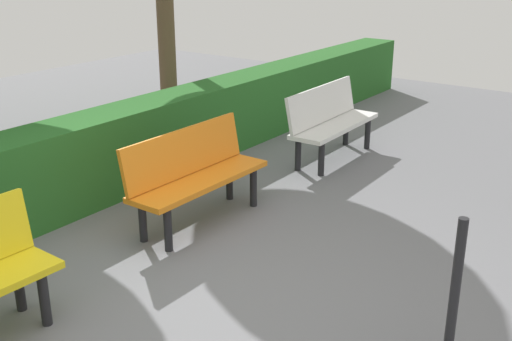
# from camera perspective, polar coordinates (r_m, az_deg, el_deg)

# --- Properties ---
(ground_plane) EXTENTS (16.68, 16.68, 0.00)m
(ground_plane) POSITION_cam_1_polar(r_m,az_deg,el_deg) (4.62, -5.25, -12.05)
(ground_plane) COLOR slate
(bench_white) EXTENTS (1.49, 0.49, 0.86)m
(bench_white) POSITION_cam_1_polar(r_m,az_deg,el_deg) (7.50, 6.72, 4.65)
(bench_white) COLOR white
(bench_white) RESTS_ON ground_plane
(bench_orange) EXTENTS (1.50, 0.48, 0.86)m
(bench_orange) POSITION_cam_1_polar(r_m,az_deg,el_deg) (5.74, -5.60, -0.13)
(bench_orange) COLOR orange
(bench_orange) RESTS_ON ground_plane
(hedge_row) EXTENTS (12.68, 0.55, 0.85)m
(hedge_row) POSITION_cam_1_polar(r_m,az_deg,el_deg) (6.53, -13.55, 1.40)
(hedge_row) COLOR #266023
(hedge_row) RESTS_ON ground_plane
(railing_post_mid) EXTENTS (0.06, 0.06, 1.00)m
(railing_post_mid) POSITION_cam_1_polar(r_m,az_deg,el_deg) (3.91, 17.54, -10.84)
(railing_post_mid) COLOR black
(railing_post_mid) RESTS_ON ground_plane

